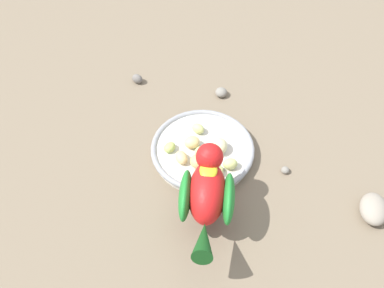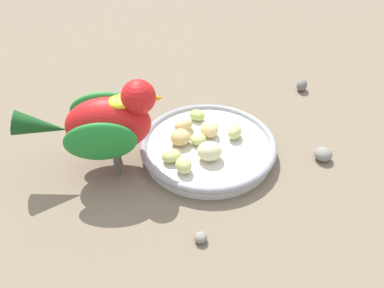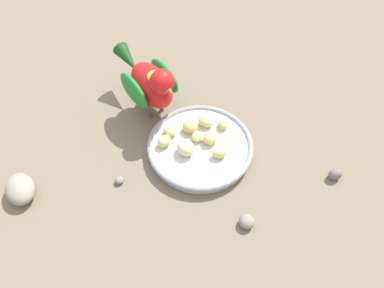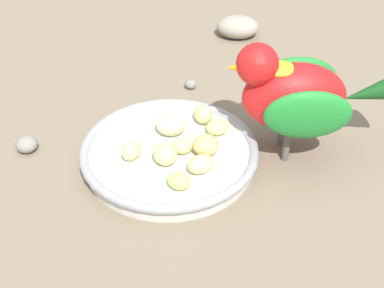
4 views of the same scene
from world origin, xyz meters
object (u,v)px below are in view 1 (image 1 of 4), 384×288
apple_piece_5 (198,129)px  apple_piece_7 (201,152)px  apple_piece_2 (170,147)px  pebble_0 (221,92)px  pebble_2 (285,170)px  apple_piece_4 (198,161)px  parrot (207,193)px  feeding_bowl (203,150)px  apple_piece_6 (181,158)px  apple_piece_3 (230,164)px  pebble_1 (137,79)px  apple_piece_1 (219,146)px  rock_large (374,209)px  apple_piece_0 (193,142)px  apple_piece_8 (217,170)px

apple_piece_5 → apple_piece_7: 0.06m
apple_piece_2 → pebble_0: size_ratio=0.99×
apple_piece_7 → pebble_2: size_ratio=1.47×
apple_piece_4 → parrot: (-0.02, 0.11, 0.05)m
feeding_bowl → apple_piece_6: apple_piece_6 is taller
apple_piece_3 → pebble_2: apple_piece_3 is taller
feeding_bowl → apple_piece_7: bearing=74.6°
parrot → pebble_2: (-0.16, -0.11, -0.08)m
apple_piece_4 → parrot: parrot is taller
pebble_1 → apple_piece_7: bearing=124.0°
apple_piece_1 → pebble_1: (0.19, -0.21, -0.02)m
feeding_bowl → apple_piece_3: apple_piece_3 is taller
apple_piece_6 → pebble_1: (0.11, -0.24, -0.02)m
apple_piece_4 → parrot: bearing=99.2°
apple_piece_7 → rock_large: same height
apple_piece_0 → pebble_2: size_ratio=1.94×
pebble_2 → apple_piece_8: bearing=8.4°
apple_piece_6 → apple_piece_4: bearing=163.8°
apple_piece_8 → pebble_1: size_ratio=1.11×
apple_piece_0 → apple_piece_5: bearing=-104.5°
rock_large → apple_piece_6: bearing=-15.6°
parrot → pebble_0: parrot is taller
feeding_bowl → apple_piece_8: (-0.03, 0.06, 0.01)m
feeding_bowl → apple_piece_0: size_ratio=6.63×
apple_piece_2 → apple_piece_8: bearing=150.1°
apple_piece_0 → rock_large: bearing=157.7°
apple_piece_5 → pebble_2: size_ratio=1.68×
apple_piece_0 → pebble_2: apple_piece_0 is taller
apple_piece_3 → apple_piece_7: (0.06, -0.03, -0.00)m
apple_piece_1 → rock_large: bearing=155.7°
apple_piece_0 → apple_piece_4: same height
apple_piece_3 → pebble_2: (-0.11, -0.01, -0.02)m
apple_piece_4 → feeding_bowl: bearing=-102.1°
apple_piece_7 → apple_piece_8: bearing=125.5°
feeding_bowl → rock_large: 0.34m
feeding_bowl → rock_large: rock_large is taller
pebble_2 → apple_piece_6: bearing=-2.2°
apple_piece_1 → apple_piece_8: (0.00, 0.06, -0.01)m
parrot → apple_piece_6: bearing=26.6°
parrot → pebble_1: 0.40m
apple_piece_2 → apple_piece_5: size_ratio=0.96×
apple_piece_3 → apple_piece_5: (0.06, -0.09, -0.00)m
apple_piece_1 → pebble_2: size_ratio=2.25×
apple_piece_7 → apple_piece_6: bearing=25.1°
apple_piece_5 → parrot: bearing=95.5°
parrot → feeding_bowl: bearing=6.6°
parrot → apple_piece_3: bearing=-20.6°
feeding_bowl → apple_piece_8: bearing=115.2°
apple_piece_3 → apple_piece_8: (0.03, 0.01, -0.00)m
feeding_bowl → apple_piece_5: apple_piece_5 is taller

